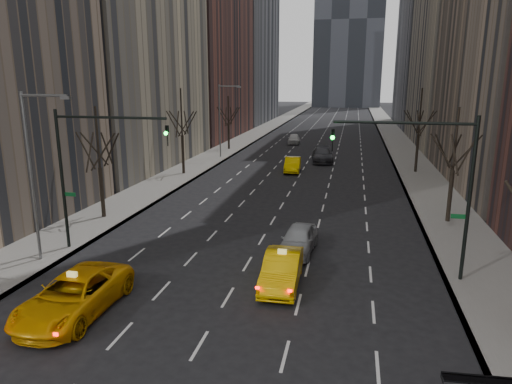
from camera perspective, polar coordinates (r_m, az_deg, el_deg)
The scene contains 18 objects.
sidewalk_left at distance 82.92m, azimuth -0.26°, elevation 7.18°, with size 4.50×320.00×0.15m, color slate.
sidewalk_right at distance 81.35m, azimuth 16.97°, elevation 6.45°, with size 4.50×320.00×0.15m, color slate.
bld_left_far at distance 81.95m, azimuth -7.78°, elevation 22.36°, with size 14.00×28.00×44.00m, color brown.
tree_lw_b at distance 33.83m, azimuth -18.92°, elevation 2.90°, with size 3.36×3.50×7.82m.
tree_lw_c at distance 48.04m, azimuth -9.20°, elevation 6.89°, with size 3.36×3.50×8.74m.
tree_lw_d at distance 65.11m, azimuth -3.45°, elevation 8.41°, with size 3.36×3.50×7.36m.
tree_rw_b at distance 33.70m, azimuth 23.36°, elevation 2.47°, with size 3.36×3.50×7.82m.
tree_rw_c at distance 51.24m, azimuth 19.63°, elevation 6.70°, with size 3.36×3.50×8.74m.
traffic_mast_left at distance 27.00m, azimuth -20.37°, elevation 3.98°, with size 6.69×0.39×8.00m.
traffic_mast_right at distance 23.19m, azimuth 21.37°, elevation 2.39°, with size 6.69×0.39×8.00m.
streetlight_near at distance 26.36m, azimuth -25.88°, elevation 3.53°, with size 2.83×0.22×9.00m.
streetlight_far at distance 57.91m, azimuth -4.22°, elevation 9.76°, with size 2.83×0.22×9.00m.
taxi_suv at distance 21.22m, azimuth -21.77°, elevation -11.90°, with size 2.82×6.12×1.70m, color #E99F04.
taxi_sedan at distance 22.39m, azimuth 3.26°, elevation -9.63°, with size 1.70×4.87×1.60m, color #EEB405.
silver_sedan_ahead at distance 26.53m, azimuth 5.32°, elevation -5.90°, with size 1.82×4.53×1.54m, color #96999E.
far_taxi at distance 49.67m, azimuth 4.60°, elevation 3.43°, with size 1.63×4.66×1.54m, color yellow.
far_suv_grey at distance 56.12m, azimuth 8.29°, elevation 4.63°, with size 2.41×5.92×1.72m, color #2F2F35.
far_car_white at distance 71.85m, azimuth 4.77°, elevation 6.65°, with size 1.80×4.47×1.52m, color silver.
Camera 1 is at (5.26, -10.47, 9.71)m, focal length 32.00 mm.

